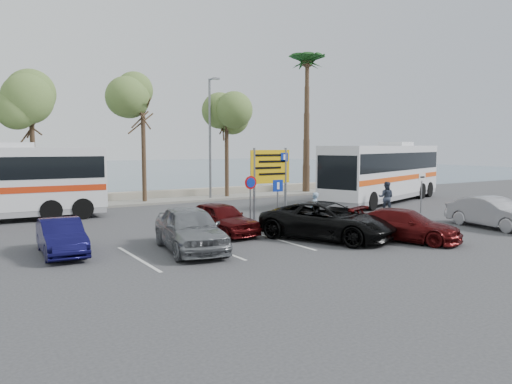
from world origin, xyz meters
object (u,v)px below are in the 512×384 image
car_red (221,218)px  pedestrian_far (386,197)px  street_lamp_right (210,132)px  direction_sign (270,172)px  car_silver_b (493,213)px  car_blue (61,237)px  car_maroon (405,225)px  suv_black (328,221)px  coach_bus_right (384,174)px  pedestrian_near (314,210)px  car_silver_a (190,229)px

car_red → pedestrian_far: 10.90m
street_lamp_right → pedestrian_far: bearing=-64.4°
direction_sign → car_silver_b: 10.29m
car_silver_b → car_blue: bearing=171.3°
car_maroon → car_silver_b: 5.72m
car_blue → car_maroon: car_maroon is taller
direction_sign → suv_black: bearing=-95.9°
street_lamp_right → car_red: bearing=-115.0°
coach_bus_right → car_maroon: coach_bus_right is taller
suv_black → pedestrian_near: size_ratio=3.37×
car_silver_b → direction_sign: bearing=144.2°
car_maroon → car_red: car_red is taller
car_red → suv_black: bearing=-53.2°
street_lamp_right → car_maroon: 17.48m
car_blue → car_maroon: 12.71m
car_red → direction_sign: bearing=17.8°
car_maroon → car_red: bearing=114.8°
car_silver_b → pedestrian_near: (-6.62, 4.54, 0.09)m
suv_black → street_lamp_right: bearing=55.1°
car_blue → car_maroon: (11.90, -4.47, 0.00)m
coach_bus_right → car_blue: coach_bus_right is taller
coach_bus_right → car_blue: bearing=-165.3°
direction_sign → pedestrian_far: direction_sign is taller
direction_sign → car_silver_a: direction_sign is taller
direction_sign → suv_black: 5.19m
pedestrian_near → suv_black: bearing=24.8°
car_red → suv_black: size_ratio=0.75×
car_silver_b → car_maroon: bearing=-174.4°
coach_bus_right → suv_black: size_ratio=2.41×
car_red → pedestrian_near: (4.60, -0.46, 0.11)m
direction_sign → car_red: direction_sign is taller
street_lamp_right → direction_sign: 10.73m
direction_sign → pedestrian_far: 7.43m
car_silver_a → car_silver_b: 13.90m
pedestrian_near → pedestrian_far: bearing=157.5°
coach_bus_right → car_silver_b: (-3.48, -10.00, -1.13)m
car_maroon → pedestrian_far: (5.34, 6.09, 0.25)m
car_red → pedestrian_far: pedestrian_far is taller
car_silver_a → car_red: 3.29m
car_blue → car_silver_b: bearing=-11.4°
car_silver_a → car_silver_b: car_silver_a is taller
direction_sign → coach_bus_right: (11.10, 3.30, -0.60)m
coach_bus_right → car_maroon: 13.64m
street_lamp_right → car_blue: street_lamp_right is taller
pedestrian_far → car_blue: bearing=57.2°
car_silver_a → car_silver_b: (13.62, -2.75, -0.09)m
suv_black → car_maroon: bearing=-62.6°
car_blue → suv_black: bearing=-12.7°
coach_bus_right → pedestrian_far: 5.58m
car_silver_a → suv_black: 5.58m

